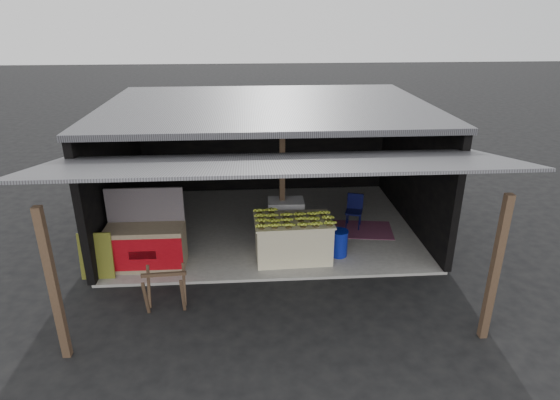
{
  "coord_description": "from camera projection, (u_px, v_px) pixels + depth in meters",
  "views": [
    {
      "loc": [
        -0.43,
        -7.89,
        4.96
      ],
      "look_at": [
        0.23,
        1.52,
        1.1
      ],
      "focal_mm": 30.0,
      "sensor_mm": 36.0,
      "label": 1
    }
  ],
  "objects": [
    {
      "name": "magenta_rug",
      "position": [
        360.0,
        229.0,
        11.2
      ],
      "size": [
        1.63,
        1.21,
        0.01
      ],
      "primitive_type": "cube",
      "rotation": [
        0.0,
        0.0,
        -0.14
      ],
      "color": "#67164B",
      "rests_on": "concrete_slab"
    },
    {
      "name": "neighbor_stall",
      "position": [
        146.0,
        245.0,
        9.46
      ],
      "size": [
        1.56,
        0.71,
        1.6
      ],
      "rotation": [
        0.0,
        0.0,
        -0.01
      ],
      "color": "#998466",
      "rests_on": "concrete_slab"
    },
    {
      "name": "picture_frames",
      "position": [
        257.0,
        127.0,
        12.97
      ],
      "size": [
        1.62,
        0.04,
        0.46
      ],
      "color": "black",
      "rests_on": "shophouse"
    },
    {
      "name": "white_crate",
      "position": [
        286.0,
        218.0,
        10.73
      ],
      "size": [
        0.82,
        0.57,
        0.9
      ],
      "rotation": [
        0.0,
        0.0,
        -0.02
      ],
      "color": "white",
      "rests_on": "concrete_slab"
    },
    {
      "name": "sawhorse",
      "position": [
        165.0,
        287.0,
        8.15
      ],
      "size": [
        0.77,
        0.7,
        0.75
      ],
      "rotation": [
        0.0,
        0.0,
        0.06
      ],
      "color": "#4B3525",
      "rests_on": "ground"
    },
    {
      "name": "concrete_slab",
      "position": [
        268.0,
        225.0,
        11.49
      ],
      "size": [
        7.0,
        5.0,
        0.06
      ],
      "primitive_type": "cube",
      "color": "gray",
      "rests_on": "ground"
    },
    {
      "name": "plastic_chair",
      "position": [
        354.0,
        208.0,
        11.23
      ],
      "size": [
        0.49,
        0.49,
        0.81
      ],
      "rotation": [
        0.0,
        0.0,
        -0.33
      ],
      "color": "#090B35",
      "rests_on": "concrete_slab"
    },
    {
      "name": "green_signboard",
      "position": [
        96.0,
        256.0,
        9.03
      ],
      "size": [
        0.63,
        0.14,
        0.95
      ],
      "primitive_type": "cube",
      "rotation": [
        -0.1,
        0.0,
        0.0
      ],
      "color": "black",
      "rests_on": "concrete_slab"
    },
    {
      "name": "banana_pile",
      "position": [
        293.0,
        216.0,
        9.58
      ],
      "size": [
        1.51,
        0.94,
        0.17
      ],
      "primitive_type": null,
      "rotation": [
        0.0,
        0.0,
        0.03
      ],
      "color": "yellow",
      "rests_on": "banana_table"
    },
    {
      "name": "water_barrel",
      "position": [
        339.0,
        244.0,
        9.95
      ],
      "size": [
        0.37,
        0.37,
        0.55
      ],
      "primitive_type": "cylinder",
      "color": "#0D1B8F",
      "rests_on": "concrete_slab"
    },
    {
      "name": "ground",
      "position": [
        274.0,
        281.0,
        9.19
      ],
      "size": [
        80.0,
        80.0,
        0.0
      ],
      "primitive_type": "plane",
      "color": "black",
      "rests_on": "ground"
    },
    {
      "name": "banana_table",
      "position": [
        293.0,
        239.0,
        9.78
      ],
      "size": [
        1.63,
        1.04,
        0.88
      ],
      "rotation": [
        0.0,
        0.0,
        0.03
      ],
      "color": "beige",
      "rests_on": "concrete_slab"
    },
    {
      "name": "shophouse",
      "position": [
        267.0,
        140.0,
        10.99
      ],
      "size": [
        7.4,
        7.29,
        3.02
      ],
      "color": "black",
      "rests_on": "ground"
    }
  ]
}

